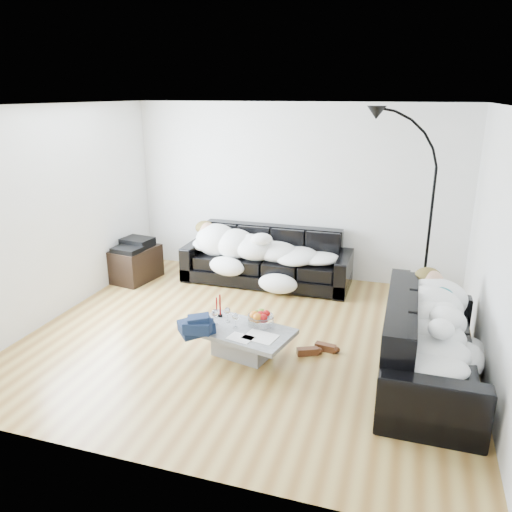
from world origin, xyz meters
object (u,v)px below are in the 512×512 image
(sofa_back, at_px, (267,257))
(coffee_table, at_px, (242,342))
(wine_glass_b, at_px, (215,317))
(sofa_right, at_px, (431,342))
(candle_left, at_px, (217,307))
(floor_lamp, at_px, (430,223))
(av_cabinet, at_px, (136,264))
(sleeper_back, at_px, (266,243))
(fruit_bowl, at_px, (261,317))
(wine_glass_a, at_px, (227,315))
(shoes, at_px, (316,349))
(candle_right, at_px, (220,306))
(sleeper_right, at_px, (434,321))
(stereo, at_px, (134,244))
(wine_glass_c, at_px, (236,321))

(sofa_back, bearing_deg, coffee_table, -80.55)
(wine_glass_b, bearing_deg, sofa_right, 2.00)
(sofa_right, distance_m, candle_left, 2.30)
(floor_lamp, bearing_deg, av_cabinet, -177.42)
(sleeper_back, distance_m, fruit_bowl, 2.06)
(wine_glass_a, relative_size, candle_left, 0.74)
(sofa_right, bearing_deg, shoes, 80.36)
(sofa_right, relative_size, candle_right, 7.80)
(sofa_back, height_order, coffee_table, sofa_back)
(sleeper_back, height_order, sleeper_right, sleeper_right)
(sofa_back, relative_size, candle_right, 9.29)
(coffee_table, distance_m, floor_lamp, 2.93)
(stereo, bearing_deg, wine_glass_a, -29.70)
(coffee_table, xyz_separation_m, av_cabinet, (-2.29, 1.71, 0.09))
(sleeper_right, xyz_separation_m, wine_glass_a, (-2.13, 0.04, -0.24))
(fruit_bowl, bearing_deg, sleeper_back, 104.90)
(sofa_right, xyz_separation_m, fruit_bowl, (-1.75, 0.07, -0.02))
(sofa_right, xyz_separation_m, wine_glass_a, (-2.13, 0.04, -0.03))
(wine_glass_b, height_order, av_cabinet, av_cabinet)
(sleeper_right, distance_m, stereo, 4.50)
(wine_glass_b, bearing_deg, wine_glass_a, 48.63)
(wine_glass_c, bearing_deg, coffee_table, -6.44)
(candle_left, bearing_deg, av_cabinet, 142.33)
(sleeper_right, height_order, wine_glass_a, sleeper_right)
(sofa_right, height_order, wine_glass_a, sofa_right)
(wine_glass_a, bearing_deg, fruit_bowl, 5.34)
(sleeper_right, xyz_separation_m, floor_lamp, (-0.05, 1.94, 0.49))
(sleeper_back, height_order, stereo, sleeper_back)
(candle_left, height_order, floor_lamp, floor_lamp)
(fruit_bowl, relative_size, wine_glass_c, 1.65)
(fruit_bowl, bearing_deg, wine_glass_c, -146.20)
(fruit_bowl, relative_size, wine_glass_a, 1.73)
(sofa_right, bearing_deg, coffee_table, 92.79)
(sofa_back, relative_size, wine_glass_c, 14.31)
(sofa_right, xyz_separation_m, candle_right, (-2.25, 0.13, 0.02))
(av_cabinet, distance_m, floor_lamp, 4.26)
(sofa_right, xyz_separation_m, wine_glass_c, (-1.99, -0.08, -0.02))
(wine_glass_c, xyz_separation_m, stereo, (-2.22, 1.70, 0.17))
(sofa_right, height_order, sleeper_back, same)
(wine_glass_a, relative_size, shoes, 0.42)
(sofa_right, xyz_separation_m, floor_lamp, (-0.05, 1.94, 0.71))
(candle_left, bearing_deg, fruit_bowl, -6.70)
(wine_glass_a, bearing_deg, wine_glass_b, -131.37)
(fruit_bowl, relative_size, candle_left, 1.29)
(fruit_bowl, height_order, av_cabinet, av_cabinet)
(sleeper_back, xyz_separation_m, wine_glass_c, (0.29, -2.13, -0.23))
(wine_glass_b, distance_m, candle_left, 0.22)
(sofa_back, distance_m, coffee_table, 2.23)
(sleeper_back, distance_m, candle_left, 1.92)
(sleeper_back, xyz_separation_m, sleeper_right, (2.28, -2.05, 0.01))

